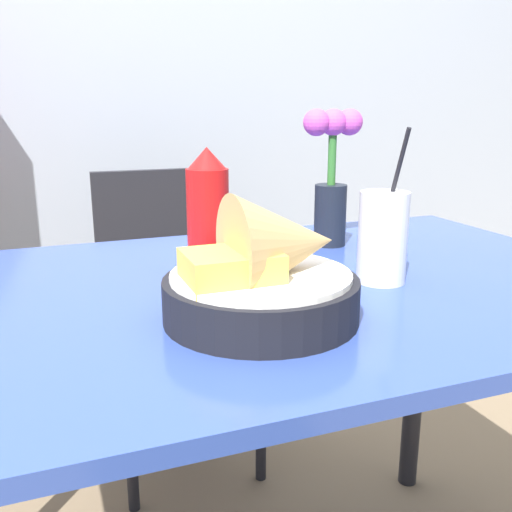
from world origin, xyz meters
The scene contains 7 objects.
wall_window centered at (0.00, 1.26, 1.30)m, with size 7.00×0.06×2.60m.
dining_table centered at (0.00, 0.00, 0.65)m, with size 1.27×0.79×0.75m.
chair_far_window centered at (0.01, 0.77, 0.51)m, with size 0.40×0.40×0.85m.
food_basket centered at (-0.06, -0.15, 0.82)m, with size 0.26×0.26×0.17m.
ketchup_bottle centered at (-0.07, 0.09, 0.86)m, with size 0.07×0.07×0.22m.
drink_cup centered at (0.18, -0.06, 0.82)m, with size 0.08×0.08×0.25m.
flower_vase centered at (0.22, 0.20, 0.90)m, with size 0.13×0.07×0.27m.
Camera 1 is at (-0.33, -0.82, 1.03)m, focal length 40.00 mm.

